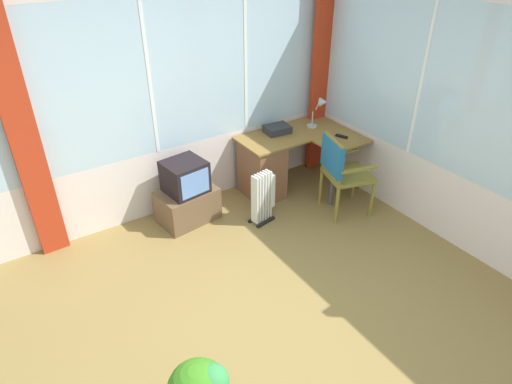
% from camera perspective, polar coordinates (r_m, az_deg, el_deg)
% --- Properties ---
extents(ground, '(5.59, 5.55, 0.06)m').
position_cam_1_polar(ground, '(3.94, 2.65, -18.24)').
color(ground, olive).
extents(north_window_panel, '(4.59, 0.07, 2.56)m').
position_cam_1_polar(north_window_panel, '(4.90, -13.12, 10.48)').
color(north_window_panel, silver).
rests_on(north_window_panel, ground).
extents(east_window_panel, '(0.07, 4.55, 2.56)m').
position_cam_1_polar(east_window_panel, '(4.68, 27.10, 6.72)').
color(east_window_panel, silver).
rests_on(east_window_panel, ground).
extents(curtain_north_left, '(0.26, 0.08, 2.46)m').
position_cam_1_polar(curtain_north_left, '(4.60, -27.36, 5.62)').
color(curtain_north_left, '#B23117').
rests_on(curtain_north_left, ground).
extents(curtain_corner, '(0.26, 0.08, 2.46)m').
position_cam_1_polar(curtain_corner, '(5.88, 8.20, 14.03)').
color(curtain_corner, '#B23117').
rests_on(curtain_corner, ground).
extents(desk, '(1.35, 1.01, 0.72)m').
position_cam_1_polar(desk, '(5.48, 1.48, 3.52)').
color(desk, olive).
rests_on(desk, ground).
extents(desk_lamp, '(0.24, 0.21, 0.39)m').
position_cam_1_polar(desk_lamp, '(5.66, 8.24, 10.60)').
color(desk_lamp, '#B2B7BC').
rests_on(desk_lamp, desk).
extents(tv_remote, '(0.09, 0.16, 0.02)m').
position_cam_1_polar(tv_remote, '(5.50, 10.86, 6.99)').
color(tv_remote, black).
rests_on(tv_remote, desk).
extents(paper_tray, '(0.32, 0.26, 0.09)m').
position_cam_1_polar(paper_tray, '(5.52, 2.72, 8.01)').
color(paper_tray, '#2A2B2E').
rests_on(paper_tray, desk).
extents(wooden_armchair, '(0.60, 0.60, 0.94)m').
position_cam_1_polar(wooden_armchair, '(5.09, 10.55, 3.27)').
color(wooden_armchair, olive).
rests_on(wooden_armchair, ground).
extents(tv_on_stand, '(0.69, 0.52, 0.74)m').
position_cam_1_polar(tv_on_stand, '(5.06, -8.84, -0.39)').
color(tv_on_stand, brown).
rests_on(tv_on_stand, ground).
extents(space_heater, '(0.32, 0.22, 0.62)m').
position_cam_1_polar(space_heater, '(4.99, 0.95, -0.61)').
color(space_heater, white).
rests_on(space_heater, ground).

